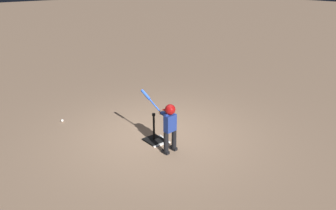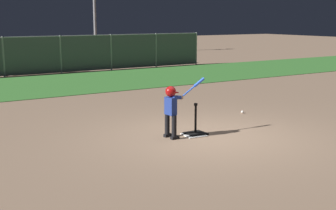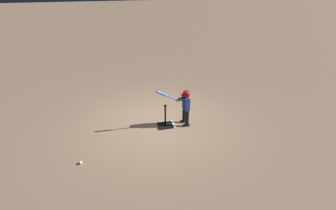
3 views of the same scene
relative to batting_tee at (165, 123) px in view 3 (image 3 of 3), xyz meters
The scene contains 5 objects.
ground_plane 0.36m from the batting_tee, 58.21° to the right, with size 90.00×90.00×0.00m, color #93755B.
home_plate 0.12m from the batting_tee, 147.47° to the right, with size 0.44×0.44×0.02m, color white.
batting_tee is the anchor object (origin of this frame).
batter_child 0.84m from the batting_tee, behind, with size 1.02×0.35×1.22m.
baseball 2.67m from the batting_tee, 26.61° to the left, with size 0.07×0.07×0.07m, color white.
Camera 3 is at (1.45, 6.84, 4.02)m, focal length 28.00 mm.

